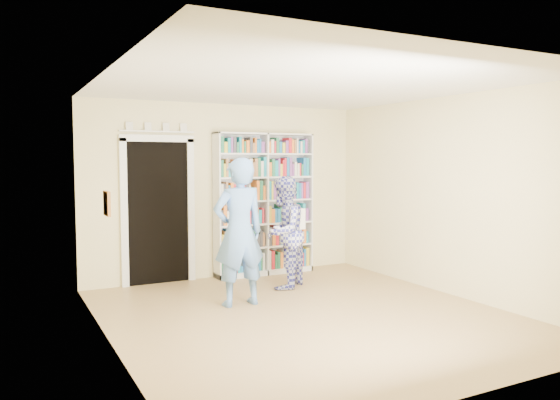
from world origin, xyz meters
The scene contains 11 objects.
floor centered at (0.00, 0.00, 0.00)m, with size 5.00×5.00×0.00m, color #A4814F.
ceiling centered at (0.00, 0.00, 2.70)m, with size 5.00×5.00×0.00m, color white.
wall_back centered at (0.00, 2.50, 1.35)m, with size 4.50×4.50×0.00m, color #F6E7A9.
wall_left centered at (-2.25, 0.00, 1.35)m, with size 5.00×5.00×0.00m, color #F6E7A9.
wall_right centered at (2.25, 0.00, 1.35)m, with size 5.00×5.00×0.00m, color #F6E7A9.
bookshelf centered at (0.58, 2.34, 1.14)m, with size 1.64×0.31×2.26m.
doorway centered at (-1.10, 2.48, 1.18)m, with size 1.10×0.08×2.43m.
wall_art centered at (-2.23, 0.20, 1.40)m, with size 0.03×0.25×0.25m, color brown.
man_blue centered at (-0.53, 0.79, 0.93)m, with size 0.68×0.45×1.86m, color #5E8CD0.
man_plaid centered at (0.41, 1.36, 0.80)m, with size 0.78×0.61×1.61m, color #313398.
paper_sheet centered at (0.58, 1.20, 1.00)m, with size 0.21×0.01×0.30m, color white.
Camera 1 is at (-3.22, -5.47, 1.85)m, focal length 35.00 mm.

